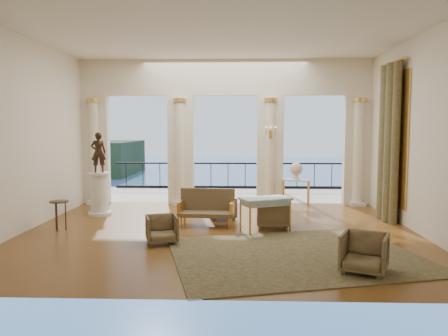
{
  "coord_description": "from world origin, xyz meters",
  "views": [
    {
      "loc": [
        0.45,
        -9.86,
        2.38
      ],
      "look_at": [
        0.08,
        0.6,
        1.43
      ],
      "focal_mm": 35.0,
      "sensor_mm": 36.0,
      "label": 1
    }
  ],
  "objects_px": {
    "armchair_d": "(223,206)",
    "pedestal": "(99,194)",
    "armchair_b": "(364,251)",
    "console_table": "(296,184)",
    "side_table": "(59,205)",
    "armchair_c": "(272,211)",
    "game_table": "(265,201)",
    "settee": "(207,207)",
    "statue": "(98,152)",
    "armchair_a": "(162,228)"
  },
  "relations": [
    {
      "from": "armchair_d",
      "to": "statue",
      "type": "xyz_separation_m",
      "value": [
        -3.42,
        0.44,
        1.4
      ]
    },
    {
      "from": "armchair_b",
      "to": "pedestal",
      "type": "relative_size",
      "value": 0.62
    },
    {
      "from": "armchair_a",
      "to": "armchair_d",
      "type": "bearing_deg",
      "value": 47.25
    },
    {
      "from": "armchair_b",
      "to": "console_table",
      "type": "relative_size",
      "value": 0.8
    },
    {
      "from": "armchair_d",
      "to": "pedestal",
      "type": "height_order",
      "value": "pedestal"
    },
    {
      "from": "statue",
      "to": "side_table",
      "type": "relative_size",
      "value": 1.58
    },
    {
      "from": "game_table",
      "to": "armchair_a",
      "type": "bearing_deg",
      "value": -176.05
    },
    {
      "from": "armchair_a",
      "to": "armchair_d",
      "type": "height_order",
      "value": "armchair_d"
    },
    {
      "from": "pedestal",
      "to": "armchair_c",
      "type": "bearing_deg",
      "value": -16.02
    },
    {
      "from": "armchair_b",
      "to": "armchair_c",
      "type": "bearing_deg",
      "value": 135.07
    },
    {
      "from": "console_table",
      "to": "settee",
      "type": "bearing_deg",
      "value": -111.87
    },
    {
      "from": "armchair_c",
      "to": "settee",
      "type": "height_order",
      "value": "settee"
    },
    {
      "from": "armchair_c",
      "to": "pedestal",
      "type": "bearing_deg",
      "value": -103.57
    },
    {
      "from": "armchair_d",
      "to": "console_table",
      "type": "distance_m",
      "value": 3.03
    },
    {
      "from": "armchair_d",
      "to": "pedestal",
      "type": "xyz_separation_m",
      "value": [
        -3.42,
        0.44,
        0.23
      ]
    },
    {
      "from": "armchair_a",
      "to": "game_table",
      "type": "xyz_separation_m",
      "value": [
        2.21,
        1.19,
        0.38
      ]
    },
    {
      "from": "armchair_b",
      "to": "statue",
      "type": "bearing_deg",
      "value": 166.07
    },
    {
      "from": "armchair_b",
      "to": "console_table",
      "type": "height_order",
      "value": "console_table"
    },
    {
      "from": "armchair_b",
      "to": "side_table",
      "type": "distance_m",
      "value": 6.88
    },
    {
      "from": "settee",
      "to": "console_table",
      "type": "height_order",
      "value": "settee"
    },
    {
      "from": "armchair_d",
      "to": "settee",
      "type": "xyz_separation_m",
      "value": [
        -0.37,
        -0.76,
        0.11
      ]
    },
    {
      "from": "armchair_b",
      "to": "armchair_c",
      "type": "distance_m",
      "value": 3.55
    },
    {
      "from": "game_table",
      "to": "console_table",
      "type": "relative_size",
      "value": 1.4
    },
    {
      "from": "armchair_a",
      "to": "armchair_b",
      "type": "bearing_deg",
      "value": -42.78
    },
    {
      "from": "game_table",
      "to": "statue",
      "type": "xyz_separation_m",
      "value": [
        -4.46,
        1.72,
        1.03
      ]
    },
    {
      "from": "armchair_a",
      "to": "armchair_c",
      "type": "xyz_separation_m",
      "value": [
        2.41,
        1.57,
        0.07
      ]
    },
    {
      "from": "armchair_c",
      "to": "side_table",
      "type": "relative_size",
      "value": 1.12
    },
    {
      "from": "game_table",
      "to": "console_table",
      "type": "xyz_separation_m",
      "value": [
        1.14,
        3.36,
        -0.02
      ]
    },
    {
      "from": "armchair_b",
      "to": "game_table",
      "type": "xyz_separation_m",
      "value": [
        -1.46,
        2.94,
        0.33
      ]
    },
    {
      "from": "statue",
      "to": "settee",
      "type": "bearing_deg",
      "value": 145.61
    },
    {
      "from": "settee",
      "to": "side_table",
      "type": "xyz_separation_m",
      "value": [
        -3.41,
        -0.65,
        0.15
      ]
    },
    {
      "from": "game_table",
      "to": "side_table",
      "type": "distance_m",
      "value": 4.82
    },
    {
      "from": "armchair_d",
      "to": "statue",
      "type": "distance_m",
      "value": 3.72
    },
    {
      "from": "settee",
      "to": "armchair_d",
      "type": "bearing_deg",
      "value": 67.82
    },
    {
      "from": "settee",
      "to": "side_table",
      "type": "height_order",
      "value": "settee"
    },
    {
      "from": "side_table",
      "to": "settee",
      "type": "bearing_deg",
      "value": 10.8
    },
    {
      "from": "game_table",
      "to": "armchair_b",
      "type": "bearing_deg",
      "value": -87.92
    },
    {
      "from": "armchair_d",
      "to": "pedestal",
      "type": "relative_size",
      "value": 0.56
    },
    {
      "from": "armchair_b",
      "to": "pedestal",
      "type": "height_order",
      "value": "pedestal"
    },
    {
      "from": "game_table",
      "to": "side_table",
      "type": "relative_size",
      "value": 1.85
    },
    {
      "from": "pedestal",
      "to": "console_table",
      "type": "height_order",
      "value": "pedestal"
    },
    {
      "from": "console_table",
      "to": "side_table",
      "type": "height_order",
      "value": "console_table"
    },
    {
      "from": "game_table",
      "to": "statue",
      "type": "height_order",
      "value": "statue"
    },
    {
      "from": "settee",
      "to": "game_table",
      "type": "height_order",
      "value": "settee"
    },
    {
      "from": "armchair_c",
      "to": "settee",
      "type": "relative_size",
      "value": 0.56
    },
    {
      "from": "armchair_c",
      "to": "console_table",
      "type": "relative_size",
      "value": 0.84
    },
    {
      "from": "armchair_b",
      "to": "settee",
      "type": "height_order",
      "value": "settee"
    },
    {
      "from": "console_table",
      "to": "side_table",
      "type": "bearing_deg",
      "value": -129.61
    },
    {
      "from": "armchair_c",
      "to": "armchair_d",
      "type": "relative_size",
      "value": 1.17
    },
    {
      "from": "armchair_b",
      "to": "console_table",
      "type": "distance_m",
      "value": 6.31
    }
  ]
}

